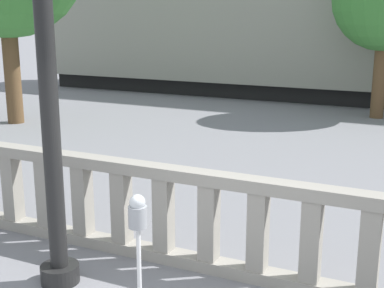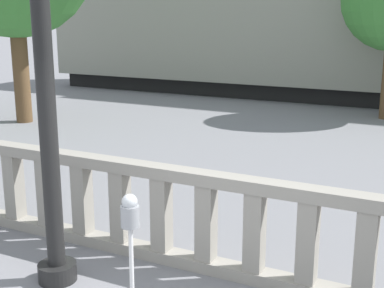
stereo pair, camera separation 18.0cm
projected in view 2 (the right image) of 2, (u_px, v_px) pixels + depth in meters
name	position (u px, v px, depth m)	size (l,w,h in m)	color
balustrade	(230.00, 227.00, 5.92)	(15.40, 0.24, 1.18)	gray
parking_meter	(130.00, 225.00, 4.60)	(0.16, 0.16, 1.40)	silver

